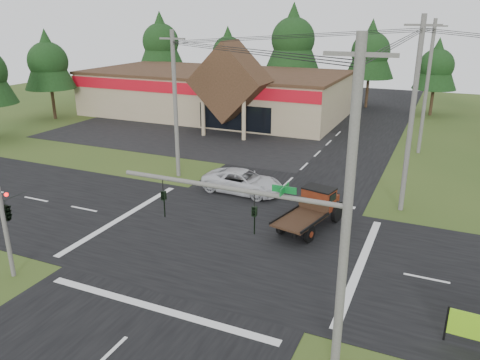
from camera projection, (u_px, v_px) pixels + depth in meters
The scene contains 19 objects.
ground at pixel (229, 239), 25.23m from camera, with size 120.00×120.00×0.00m, color #324B1A.
road_ns at pixel (229, 239), 25.23m from camera, with size 12.00×120.00×0.02m, color black.
road_ew at pixel (229, 239), 25.23m from camera, with size 120.00×12.00×0.02m, color black.
parking_apron at pixel (184, 135), 46.98m from camera, with size 28.00×14.00×0.02m, color black.
cvs_building at pixel (216, 92), 55.82m from camera, with size 30.40×18.20×9.19m.
traffic_signal_mast at pixel (292, 244), 15.07m from camera, with size 8.12×0.24×7.00m.
traffic_signal_corner at pixel (4, 204), 20.64m from camera, with size 0.53×2.48×4.40m.
utility_pole_nr at pixel (347, 218), 14.02m from camera, with size 2.00×0.30×11.00m.
utility_pole_nw at pixel (175, 104), 33.41m from camera, with size 2.00×0.30×10.50m.
utility_pole_ne at pixel (412, 116), 27.09m from camera, with size 2.00×0.30×11.50m.
utility_pole_n at pixel (427, 87), 39.20m from camera, with size 2.00×0.30×11.20m.
tree_row_a at pixel (161, 40), 68.55m from camera, with size 6.72×6.72×12.12m.
tree_row_b at pixel (228, 50), 66.87m from camera, with size 5.60×5.60×10.10m.
tree_row_c at pixel (293, 37), 61.50m from camera, with size 7.28×7.28×13.13m.
tree_row_d at pixel (371, 49), 58.96m from camera, with size 6.16×6.16×11.11m.
tree_row_e at pixel (437, 64), 54.61m from camera, with size 5.04×5.04×9.09m.
tree_side_w at pixel (48, 60), 52.54m from camera, with size 5.60×5.60×10.10m.
antique_flatbed_truck at pixel (310, 211), 26.13m from camera, with size 1.98×5.19×2.17m, color #4F190B, non-canonical shape.
white_pickup at pixel (243, 181), 31.67m from camera, with size 2.53×5.48×1.52m, color silver.
Camera 1 is at (9.81, -20.53, 11.37)m, focal length 35.00 mm.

